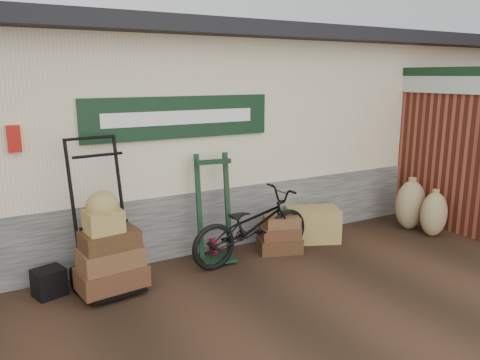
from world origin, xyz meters
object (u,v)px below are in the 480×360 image
at_px(porter_trolley, 102,214).
at_px(wicker_hamper, 312,224).
at_px(suitcase_stack, 280,234).
at_px(bicycle, 252,222).
at_px(black_trunk, 49,282).
at_px(green_barrow, 215,208).

distance_m(porter_trolley, wicker_hamper, 3.25).
distance_m(suitcase_stack, wicker_hamper, 0.73).
bearing_deg(bicycle, black_trunk, 81.42).
height_order(green_barrow, bicycle, green_barrow).
relative_size(suitcase_stack, bicycle, 0.33).
distance_m(green_barrow, suitcase_stack, 1.06).
xyz_separation_m(wicker_hamper, bicycle, (-1.22, -0.21, 0.28)).
bearing_deg(wicker_hamper, black_trunk, 179.86).
distance_m(wicker_hamper, bicycle, 1.27).
height_order(suitcase_stack, bicycle, bicycle).
height_order(green_barrow, black_trunk, green_barrow).
relative_size(suitcase_stack, wicker_hamper, 0.78).
height_order(porter_trolley, suitcase_stack, porter_trolley).
xyz_separation_m(suitcase_stack, wicker_hamper, (0.71, 0.16, -0.01)).
xyz_separation_m(porter_trolley, wicker_hamper, (3.18, 0.09, -0.67)).
xyz_separation_m(green_barrow, black_trunk, (-2.16, -0.05, -0.57)).
bearing_deg(bicycle, green_barrow, 53.34).
bearing_deg(porter_trolley, black_trunk, 164.23).
height_order(suitcase_stack, wicker_hamper, suitcase_stack).
bearing_deg(suitcase_stack, green_barrow, 166.58).
bearing_deg(black_trunk, porter_trolley, -9.41).
distance_m(black_trunk, bicycle, 2.63).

